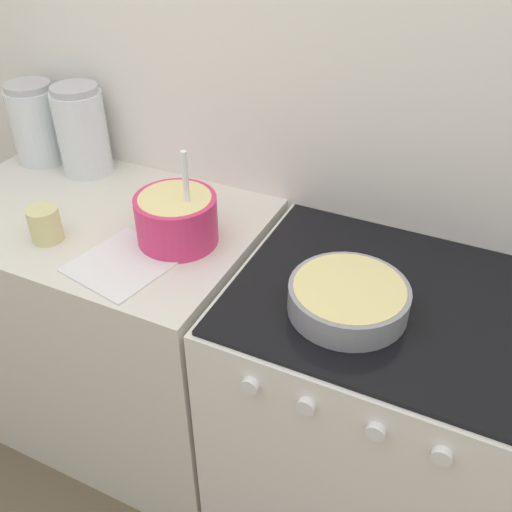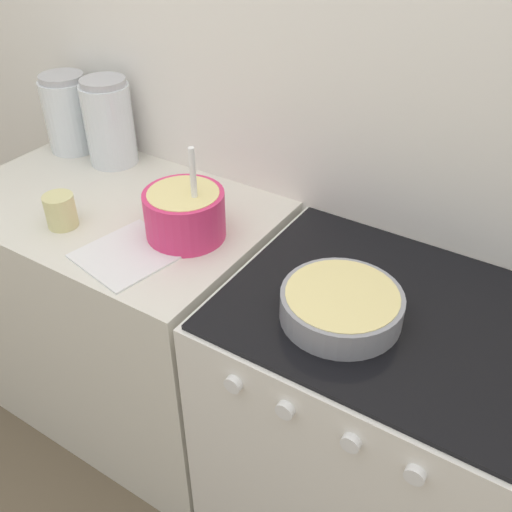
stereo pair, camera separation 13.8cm
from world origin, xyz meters
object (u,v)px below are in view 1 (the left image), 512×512
(baking_pan, at_px, (348,298))
(storage_jar_left, at_px, (37,128))
(tin_can, at_px, (45,224))
(stove, at_px, (365,417))
(mixing_bowl, at_px, (176,217))
(storage_jar_middle, at_px, (83,136))

(baking_pan, bearing_deg, storage_jar_left, 165.52)
(tin_can, bearing_deg, storage_jar_left, 133.29)
(stove, xyz_separation_m, tin_can, (-0.88, -0.15, 0.49))
(mixing_bowl, distance_m, baking_pan, 0.50)
(stove, distance_m, storage_jar_left, 1.36)
(storage_jar_left, relative_size, tin_can, 2.76)
(stove, bearing_deg, tin_can, -170.13)
(storage_jar_middle, bearing_deg, mixing_bowl, -25.07)
(tin_can, bearing_deg, stove, 9.87)
(mixing_bowl, xyz_separation_m, tin_can, (-0.32, -0.14, -0.03))
(storage_jar_middle, height_order, tin_can, storage_jar_middle)
(baking_pan, relative_size, storage_jar_middle, 0.98)
(mixing_bowl, height_order, baking_pan, mixing_bowl)
(baking_pan, relative_size, tin_can, 2.91)
(baking_pan, distance_m, tin_can, 0.81)
(stove, xyz_separation_m, storage_jar_left, (-1.22, 0.21, 0.55))
(mixing_bowl, relative_size, storage_jar_left, 1.04)
(tin_can, bearing_deg, baking_pan, 4.68)
(stove, distance_m, tin_can, 1.02)
(baking_pan, xyz_separation_m, storage_jar_middle, (-0.97, 0.30, 0.08))
(stove, height_order, storage_jar_left, storage_jar_left)
(storage_jar_left, bearing_deg, baking_pan, -14.48)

